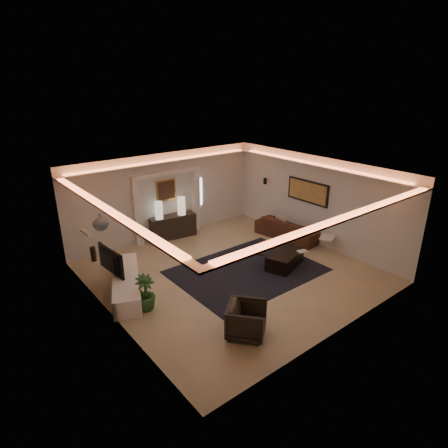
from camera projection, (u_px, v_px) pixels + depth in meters
floor at (232, 272)px, 10.73m from camera, size 7.00×7.00×0.00m
ceiling at (232, 172)px, 9.69m from camera, size 7.00×7.00×0.00m
wall_back at (166, 196)px, 12.77m from camera, size 7.00×0.00×7.00m
wall_front at (342, 274)px, 7.66m from camera, size 7.00×0.00×7.00m
wall_left at (108, 261)px, 8.18m from camera, size 0.00×7.00×7.00m
wall_right at (315, 201)px, 12.25m from camera, size 0.00×7.00×7.00m
cove_soffit at (232, 183)px, 9.79m from camera, size 7.00×7.00×0.04m
daylight_slit at (199, 192)px, 13.57m from camera, size 0.25×0.03×1.00m
area_rug at (247, 271)px, 10.82m from camera, size 4.00×3.00×0.01m
pilaster_left at (137, 213)px, 12.15m from camera, size 0.22×0.20×2.20m
pilaster_right at (196, 200)px, 13.49m from camera, size 0.22×0.20×2.20m
alcove_header at (166, 173)px, 12.41m from camera, size 2.52×0.20×0.12m
painting_frame at (166, 190)px, 12.67m from camera, size 0.74×0.04×0.74m
painting_canvas at (167, 190)px, 12.66m from camera, size 0.62×0.02×0.62m
art_panel_frame at (308, 191)px, 12.36m from camera, size 0.04×1.64×0.74m
art_panel_gold at (307, 192)px, 12.34m from camera, size 0.02×1.50×0.62m
wall_sconce at (265, 181)px, 13.70m from camera, size 0.12×0.12×0.22m
wall_niche at (86, 233)px, 9.16m from camera, size 0.10×0.55×0.04m
console at (173, 226)px, 12.99m from camera, size 1.64×0.71×0.79m
lamp_left at (159, 210)px, 12.46m from camera, size 0.31×0.31×0.59m
lamp_right at (181, 206)px, 12.87m from camera, size 0.31×0.31×0.61m
media_ledge at (126, 283)px, 9.72m from camera, size 1.64×2.63×0.49m
tv at (107, 263)px, 9.57m from camera, size 1.18×0.26×0.68m
figurine at (93, 255)px, 10.33m from camera, size 0.15×0.15×0.41m
ginger_jar at (100, 222)px, 9.24m from camera, size 0.41×0.41×0.40m
plant at (145, 293)px, 8.88m from camera, size 0.58×0.58×0.88m
sofa at (288, 228)px, 13.00m from camera, size 2.37×1.19×0.66m
throw_blanket at (327, 238)px, 11.69m from camera, size 0.61×0.57×0.05m
throw_pillow at (282, 222)px, 12.93m from camera, size 0.15×0.38×0.38m
coffee_table at (285, 260)px, 11.04m from camera, size 1.41×1.06×0.47m
bowl at (261, 254)px, 10.84m from camera, size 0.44×0.44×0.08m
magazine at (302, 252)px, 11.00m from camera, size 0.30×0.25×0.03m
armchair at (247, 320)px, 7.99m from camera, size 1.12×1.13×0.74m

